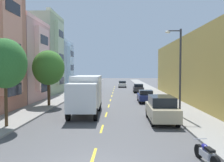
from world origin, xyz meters
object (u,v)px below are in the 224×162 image
Objects in this scene: parked_suv_champagne at (162,109)px; street_tree_second at (49,68)px; moving_white_sedan at (122,84)px; parked_motorcycle at (206,154)px; parked_hatchback_navy at (145,96)px; parked_pickup_black at (93,85)px; parked_sedan_silver at (89,88)px; street_tree_nearest at (5,64)px; street_lamp at (178,66)px; parked_hatchback_charcoal at (138,88)px; delivery_box_truck at (86,92)px.

street_tree_second is at bearing 146.31° from parked_suv_champagne.
parked_motorcycle is at bearing -86.22° from moving_white_sedan.
parked_pickup_black is (-8.71, 19.95, 0.07)m from parked_hatchback_navy.
parked_suv_champagne is at bearing -33.69° from street_tree_second.
parked_motorcycle is (9.13, -32.71, -0.34)m from parked_sedan_silver.
street_lamp is at bearing 17.59° from street_tree_nearest.
parked_hatchback_charcoal is at bearing 56.71° from street_tree_second.
street_lamp is (12.35, -5.56, 0.08)m from street_tree_second.
delivery_box_truck reaches higher than parked_hatchback_charcoal.
parked_sedan_silver is at bearing 96.82° from delivery_box_truck.
parked_hatchback_navy and parked_hatchback_charcoal have the same top height.
parked_motorcycle is (11.15, -15.19, -3.73)m from street_tree_second.
moving_white_sedan is (8.20, 29.48, -3.39)m from street_tree_second.
street_lamp is at bearing 82.87° from parked_motorcycle.
street_lamp reaches higher than parked_motorcycle.
parked_motorcycle is at bearing -53.71° from street_tree_second.
street_tree_second reaches higher than parked_motorcycle.
parked_motorcycle is (11.15, -5.71, -3.90)m from street_tree_nearest.
parked_pickup_black reaches higher than moving_white_sedan.
parked_motorcycle is (9.16, -38.76, -0.42)m from parked_pickup_black.
street_tree_second reaches higher than delivery_box_truck.
parked_suv_champagne reaches higher than parked_motorcycle.
parked_sedan_silver is (-10.33, 23.09, -3.47)m from street_lamp.
parked_pickup_black is 11.32m from parked_hatchback_charcoal.
parked_suv_champagne reaches higher than parked_hatchback_navy.
street_tree_nearest is 11.47m from parked_suv_champagne.
delivery_box_truck reaches higher than parked_hatchback_navy.
parked_sedan_silver and moving_white_sedan have the same top height.
delivery_box_truck is 1.57× the size of parked_suv_champagne.
street_tree_nearest reaches higher than parked_hatchback_charcoal.
street_tree_second is 1.30× the size of parked_sedan_silver.
street_tree_nearest is 17.29m from parked_hatchback_navy.
parked_suv_champagne is at bearing 12.23° from street_tree_nearest.
parked_sedan_silver is (2.02, 27.00, -3.56)m from street_tree_nearest.
parked_suv_champagne is 1.20× the size of parked_hatchback_navy.
parked_hatchback_charcoal is at bearing 89.25° from parked_hatchback_navy.
moving_white_sedan is 2.19× the size of parked_motorcycle.
street_tree_second is at bearing 139.09° from delivery_box_truck.
parked_hatchback_charcoal is at bearing -38.37° from parked_pickup_black.
street_tree_second is at bearing 126.29° from parked_motorcycle.
street_lamp reaches higher than delivery_box_truck.
parked_pickup_black is (-8.74, 30.73, -0.16)m from parked_suv_champagne.
street_tree_second reaches higher than parked_pickup_black.
street_lamp reaches higher than parked_pickup_black.
street_tree_nearest is at bearing -129.88° from delivery_box_truck.
parked_suv_champagne is at bearing -70.56° from parked_sedan_silver.
parked_sedan_silver is at bearing 105.59° from parked_motorcycle.
street_lamp is 1.57× the size of moving_white_sedan.
parked_hatchback_navy is at bearing 50.78° from street_tree_nearest.
street_lamp is at bearing -86.16° from parked_hatchback_charcoal.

